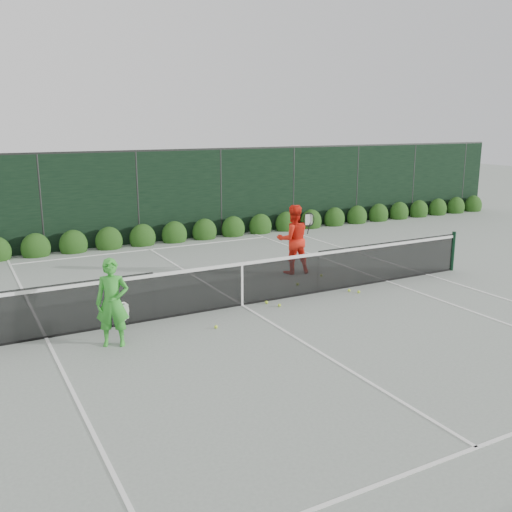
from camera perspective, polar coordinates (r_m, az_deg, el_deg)
ground at (r=12.60m, az=-1.39°, el=-4.96°), size 80.00×80.00×0.00m
tennis_net at (r=12.43m, az=-1.51°, el=-2.65°), size 12.90×0.10×1.07m
player_woman at (r=10.50m, az=-14.15°, el=-4.55°), size 0.69×0.58×1.61m
player_man at (r=15.08m, az=3.74°, el=1.68°), size 1.03×0.88×1.83m
court_lines at (r=12.60m, az=-1.39°, el=-4.94°), size 11.03×23.83×0.01m
windscreen_fence at (r=9.93m, az=5.70°, el=-0.95°), size 32.00×21.07×3.06m
hedge_row at (r=18.99m, az=-11.27°, el=1.77°), size 31.66×0.65×0.94m
tennis_balls at (r=13.24m, az=4.55°, el=-3.93°), size 4.08×2.25×0.07m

